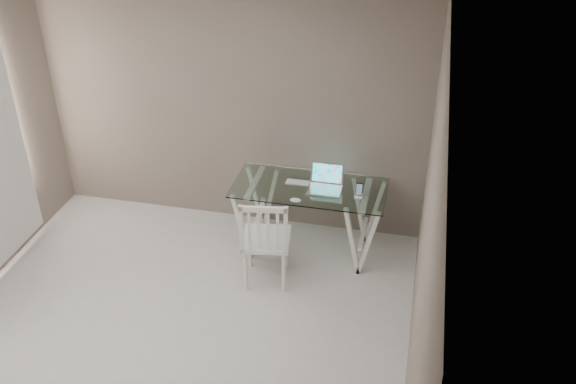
# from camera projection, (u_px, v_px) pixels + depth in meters

# --- Properties ---
(room) EXTENTS (4.50, 4.52, 2.71)m
(room) POSITION_uv_depth(u_px,v_px,m) (127.00, 181.00, 4.44)
(room) COLOR beige
(room) RESTS_ON ground
(desk) EXTENTS (1.50, 0.70, 0.75)m
(desk) POSITION_uv_depth(u_px,v_px,m) (309.00, 218.00, 6.44)
(desk) COLOR silver
(desk) RESTS_ON ground
(chair) EXTENTS (0.50, 0.50, 0.96)m
(chair) POSITION_uv_depth(u_px,v_px,m) (265.00, 239.00, 5.89)
(chair) COLOR white
(chair) RESTS_ON ground
(laptop) EXTENTS (0.32, 0.28, 0.22)m
(laptop) POSITION_uv_depth(u_px,v_px,m) (326.00, 183.00, 6.22)
(laptop) COLOR silver
(laptop) RESTS_ON desk
(keyboard) EXTENTS (0.25, 0.11, 0.01)m
(keyboard) POSITION_uv_depth(u_px,v_px,m) (298.00, 182.00, 6.32)
(keyboard) COLOR silver
(keyboard) RESTS_ON desk
(mouse) EXTENTS (0.11, 0.06, 0.03)m
(mouse) POSITION_uv_depth(u_px,v_px,m) (296.00, 200.00, 6.01)
(mouse) COLOR silver
(mouse) RESTS_ON desk
(phone_dock) EXTENTS (0.08, 0.08, 0.14)m
(phone_dock) POSITION_uv_depth(u_px,v_px,m) (359.00, 193.00, 6.08)
(phone_dock) COLOR white
(phone_dock) RESTS_ON desk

